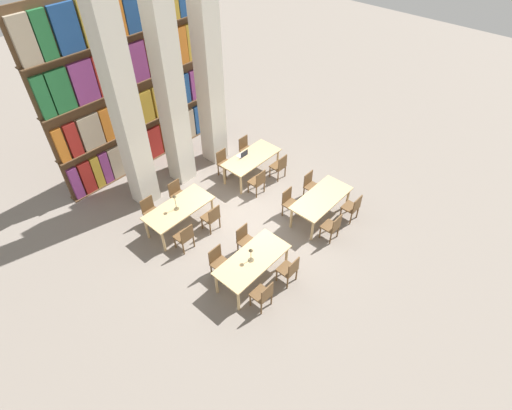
{
  "coord_description": "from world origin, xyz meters",
  "views": [
    {
      "loc": [
        -6.02,
        -5.52,
        8.17
      ],
      "look_at": [
        0.0,
        -0.14,
        0.68
      ],
      "focal_mm": 28.0,
      "sensor_mm": 36.0,
      "label": 1
    }
  ],
  "objects_px": {
    "chair_4": "(332,226)",
    "chair_10": "(212,217)",
    "pillar_right": "(209,74)",
    "chair_12": "(258,181)",
    "laptop": "(243,155)",
    "chair_1": "(219,262)",
    "chair_3": "(245,240)",
    "chair_2": "(289,270)",
    "chair_7": "(311,185)",
    "chair_0": "(263,295)",
    "reading_table_1": "(321,200)",
    "chair_9": "(151,211)",
    "chair_15": "(246,148)",
    "reading_table_2": "(179,210)",
    "chair_5": "(290,202)",
    "chair_8": "(185,236)",
    "reading_table_0": "(253,261)",
    "pillar_left": "(125,111)",
    "pillar_center": "(170,91)",
    "chair_11": "(178,194)",
    "chair_14": "(279,166)",
    "chair_6": "(353,207)",
    "chair_13": "(224,162)",
    "desk_lamp_0": "(251,253)"
  },
  "relations": [
    {
      "from": "pillar_right",
      "to": "chair_1",
      "type": "distance_m",
      "value": 5.66
    },
    {
      "from": "chair_5",
      "to": "chair_8",
      "type": "height_order",
      "value": "same"
    },
    {
      "from": "chair_11",
      "to": "chair_15",
      "type": "xyz_separation_m",
      "value": [
        3.03,
        0.08,
        0.0
      ]
    },
    {
      "from": "chair_2",
      "to": "chair_4",
      "type": "relative_size",
      "value": 1.0
    },
    {
      "from": "chair_1",
      "to": "chair_9",
      "type": "relative_size",
      "value": 1.0
    },
    {
      "from": "chair_11",
      "to": "laptop",
      "type": "distance_m",
      "value": 2.42
    },
    {
      "from": "pillar_right",
      "to": "chair_10",
      "type": "xyz_separation_m",
      "value": [
        -2.47,
        -2.46,
        -2.53
      ]
    },
    {
      "from": "reading_table_1",
      "to": "chair_8",
      "type": "height_order",
      "value": "chair_8"
    },
    {
      "from": "chair_0",
      "to": "chair_2",
      "type": "bearing_deg",
      "value": 0.0
    },
    {
      "from": "chair_8",
      "to": "chair_11",
      "type": "bearing_deg",
      "value": 56.21
    },
    {
      "from": "chair_13",
      "to": "chair_15",
      "type": "bearing_deg",
      "value": -180.0
    },
    {
      "from": "chair_11",
      "to": "chair_1",
      "type": "bearing_deg",
      "value": 70.47
    },
    {
      "from": "pillar_center",
      "to": "chair_7",
      "type": "height_order",
      "value": "pillar_center"
    },
    {
      "from": "reading_table_2",
      "to": "chair_2",
      "type": "bearing_deg",
      "value": -81.34
    },
    {
      "from": "pillar_left",
      "to": "reading_table_1",
      "type": "xyz_separation_m",
      "value": [
        2.85,
        -4.4,
        -2.33
      ]
    },
    {
      "from": "chair_4",
      "to": "chair_15",
      "type": "relative_size",
      "value": 1.0
    },
    {
      "from": "chair_9",
      "to": "laptop",
      "type": "xyz_separation_m",
      "value": [
        3.34,
        -0.4,
        0.32
      ]
    },
    {
      "from": "chair_10",
      "to": "chair_12",
      "type": "distance_m",
      "value": 2.0
    },
    {
      "from": "pillar_right",
      "to": "reading_table_2",
      "type": "distance_m",
      "value": 4.17
    },
    {
      "from": "chair_3",
      "to": "reading_table_1",
      "type": "xyz_separation_m",
      "value": [
        2.4,
        -0.68,
        0.2
      ]
    },
    {
      "from": "laptop",
      "to": "chair_1",
      "type": "bearing_deg",
      "value": 34.78
    },
    {
      "from": "chair_2",
      "to": "chair_4",
      "type": "height_order",
      "value": "same"
    },
    {
      "from": "reading_table_0",
      "to": "chair_9",
      "type": "xyz_separation_m",
      "value": [
        -0.45,
        3.44,
        -0.2
      ]
    },
    {
      "from": "pillar_left",
      "to": "laptop",
      "type": "bearing_deg",
      "value": -26.52
    },
    {
      "from": "chair_3",
      "to": "chair_7",
      "type": "height_order",
      "value": "same"
    },
    {
      "from": "pillar_center",
      "to": "pillar_right",
      "type": "bearing_deg",
      "value": 0.0
    },
    {
      "from": "chair_5",
      "to": "chair_10",
      "type": "height_order",
      "value": "same"
    },
    {
      "from": "pillar_center",
      "to": "reading_table_2",
      "type": "bearing_deg",
      "value": -131.51
    },
    {
      "from": "chair_5",
      "to": "chair_4",
      "type": "bearing_deg",
      "value": 90.0
    },
    {
      "from": "chair_4",
      "to": "chair_10",
      "type": "distance_m",
      "value": 3.29
    },
    {
      "from": "chair_9",
      "to": "laptop",
      "type": "bearing_deg",
      "value": 173.18
    },
    {
      "from": "pillar_left",
      "to": "reading_table_1",
      "type": "distance_m",
      "value": 5.74
    },
    {
      "from": "chair_4",
      "to": "chair_14",
      "type": "xyz_separation_m",
      "value": [
        1.12,
        2.75,
        0.0
      ]
    },
    {
      "from": "chair_0",
      "to": "chair_12",
      "type": "height_order",
      "value": "same"
    },
    {
      "from": "chair_12",
      "to": "chair_5",
      "type": "bearing_deg",
      "value": -93.86
    },
    {
      "from": "chair_6",
      "to": "chair_11",
      "type": "height_order",
      "value": "same"
    },
    {
      "from": "chair_2",
      "to": "desk_lamp_0",
      "type": "bearing_deg",
      "value": 127.93
    },
    {
      "from": "chair_2",
      "to": "chair_7",
      "type": "bearing_deg",
      "value": 26.93
    },
    {
      "from": "chair_4",
      "to": "chair_15",
      "type": "height_order",
      "value": "same"
    },
    {
      "from": "chair_7",
      "to": "chair_12",
      "type": "bearing_deg",
      "value": -54.39
    },
    {
      "from": "chair_9",
      "to": "chair_15",
      "type": "bearing_deg",
      "value": -178.86
    },
    {
      "from": "chair_0",
      "to": "reading_table_1",
      "type": "height_order",
      "value": "chair_0"
    },
    {
      "from": "chair_1",
      "to": "chair_3",
      "type": "height_order",
      "value": "same"
    },
    {
      "from": "pillar_center",
      "to": "desk_lamp_0",
      "type": "xyz_separation_m",
      "value": [
        -1.58,
        -4.44,
        -1.97
      ]
    },
    {
      "from": "pillar_left",
      "to": "laptop",
      "type": "xyz_separation_m",
      "value": [
        2.82,
        -1.41,
        -2.21
      ]
    },
    {
      "from": "reading_table_2",
      "to": "chair_12",
      "type": "relative_size",
      "value": 2.21
    },
    {
      "from": "chair_14",
      "to": "chair_0",
      "type": "bearing_deg",
      "value": -145.04
    },
    {
      "from": "desk_lamp_0",
      "to": "chair_9",
      "type": "relative_size",
      "value": 0.47
    },
    {
      "from": "pillar_left",
      "to": "reading_table_1",
      "type": "height_order",
      "value": "pillar_left"
    },
    {
      "from": "pillar_center",
      "to": "chair_15",
      "type": "bearing_deg",
      "value": -24.62
    }
  ]
}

